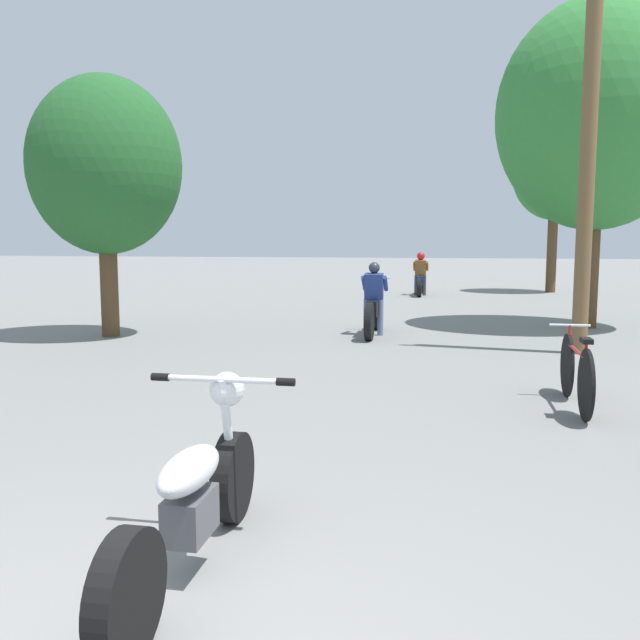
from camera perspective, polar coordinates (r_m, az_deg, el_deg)
utility_pole at (r=11.34m, az=21.71°, el=14.55°), size 1.10×0.24×6.61m
roadside_tree_right_near at (r=14.75m, az=22.36°, el=15.68°), size 3.89×3.50×6.42m
roadside_tree_right_far at (r=23.84m, az=19.18°, el=11.64°), size 2.72×2.44×5.51m
roadside_tree_left at (r=12.98m, az=-17.67°, el=12.22°), size 2.76×2.48×4.67m
motorcycle_foreground at (r=3.82m, az=-10.54°, el=-14.41°), size 0.89×2.03×0.98m
motorcycle_rider_lead at (r=12.62m, az=4.55°, el=1.08°), size 0.50×2.17×1.35m
motorcycle_rider_far at (r=21.58m, az=8.45°, el=3.46°), size 0.50×2.02×1.36m
bicycle_parked at (r=7.68m, az=20.77°, el=-4.12°), size 0.44×1.78×0.84m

